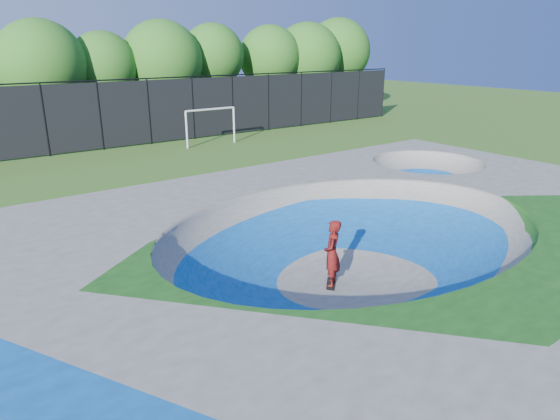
{
  "coord_description": "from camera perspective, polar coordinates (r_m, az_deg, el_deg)",
  "views": [
    {
      "loc": [
        -8.97,
        -8.74,
        5.97
      ],
      "look_at": [
        -0.28,
        3.0,
        1.1
      ],
      "focal_mm": 32.0,
      "sensor_mm": 36.0,
      "label": 1
    }
  ],
  "objects": [
    {
      "name": "ground",
      "position": [
        13.87,
        8.41,
        -7.26
      ],
      "size": [
        120.0,
        120.0,
        0.0
      ],
      "primitive_type": "plane",
      "color": "#345C19",
      "rests_on": "ground"
    },
    {
      "name": "skate_deck",
      "position": [
        13.57,
        8.56,
        -4.4
      ],
      "size": [
        22.0,
        14.0,
        1.5
      ],
      "primitive_type": "cube",
      "color": "gray",
      "rests_on": "ground"
    },
    {
      "name": "skater",
      "position": [
        12.82,
        5.97,
        -4.99
      ],
      "size": [
        0.77,
        0.76,
        1.79
      ],
      "primitive_type": "imported",
      "rotation": [
        0.0,
        0.0,
        3.9
      ],
      "color": "red",
      "rests_on": "ground"
    },
    {
      "name": "skateboard",
      "position": [
        13.19,
        5.84,
        -8.46
      ],
      "size": [
        0.71,
        0.71,
        0.05
      ],
      "primitive_type": "cube",
      "rotation": [
        0.0,
        0.0,
        0.79
      ],
      "color": "black",
      "rests_on": "ground"
    },
    {
      "name": "soccer_goal",
      "position": [
        31.3,
        -7.92,
        10.19
      ],
      "size": [
        3.42,
        0.12,
        2.26
      ],
      "color": "silver",
      "rests_on": "ground"
    },
    {
      "name": "fence",
      "position": [
        31.3,
        -19.89,
        10.25
      ],
      "size": [
        48.09,
        0.09,
        4.04
      ],
      "color": "black",
      "rests_on": "ground"
    },
    {
      "name": "treeline",
      "position": [
        36.93,
        -19.02,
        15.92
      ],
      "size": [
        53.05,
        6.63,
        8.29
      ],
      "color": "#3F2A1F",
      "rests_on": "ground"
    }
  ]
}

